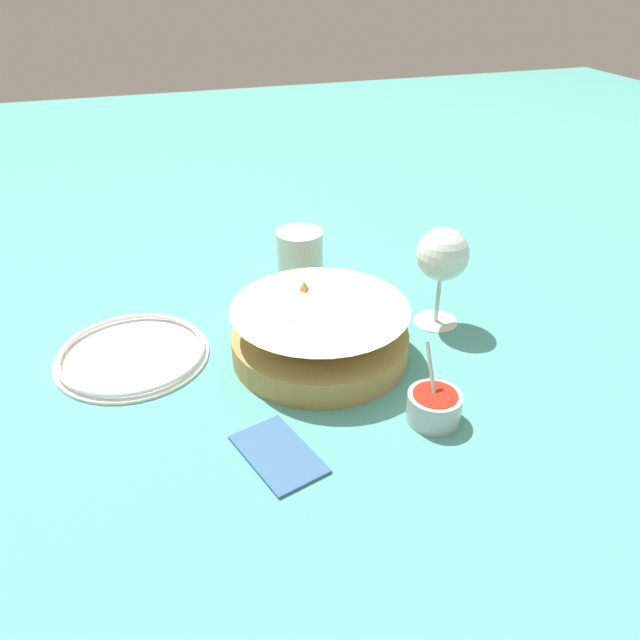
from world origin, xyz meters
The scene contains 7 objects.
ground_plane centered at (0.00, 0.00, 0.00)m, with size 4.00×4.00×0.00m, color teal.
food_basket centered at (0.04, -0.01, 0.03)m, with size 0.25×0.25×0.09m.
sauce_cup centered at (-0.14, -0.10, 0.02)m, with size 0.07×0.07×0.10m.
wine_glass centered at (0.07, -0.22, 0.11)m, with size 0.08×0.08×0.16m.
beer_mug centered at (0.27, -0.05, 0.04)m, with size 0.12×0.08×0.10m.
side_plate centered at (0.11, 0.25, 0.01)m, with size 0.22×0.22×0.01m.
napkin centered at (-0.14, 0.10, 0.00)m, with size 0.13×0.10×0.01m.
Camera 1 is at (-0.67, 0.22, 0.51)m, focal length 35.00 mm.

